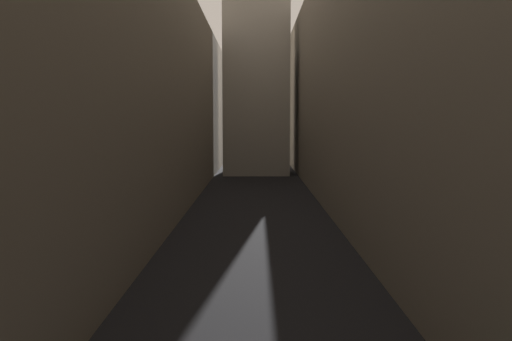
# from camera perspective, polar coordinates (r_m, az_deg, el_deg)

# --- Properties ---
(ground_plane) EXTENTS (264.00, 264.00, 0.00)m
(ground_plane) POSITION_cam_1_polar(r_m,az_deg,el_deg) (35.25, -0.14, -6.20)
(ground_plane) COLOR black
(building_block_left) EXTENTS (13.92, 108.00, 18.33)m
(building_block_left) POSITION_cam_1_polar(r_m,az_deg,el_deg) (38.63, -19.16, 8.19)
(building_block_left) COLOR #756B5B
(building_block_left) RESTS_ON ground
(building_block_right) EXTENTS (10.53, 108.00, 21.01)m
(building_block_right) POSITION_cam_1_polar(r_m,az_deg,el_deg) (38.23, 16.49, 10.31)
(building_block_right) COLOR #756B5B
(building_block_right) RESTS_ON ground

